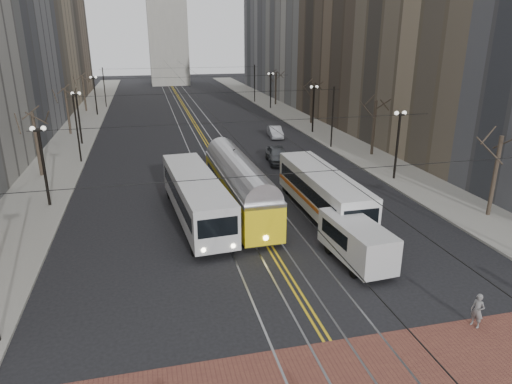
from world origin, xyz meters
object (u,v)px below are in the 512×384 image
streetcar (239,191)px  sedan_silver (275,132)px  rear_bus (322,194)px  pedestrian_b (477,311)px  transit_bus (196,199)px  sedan_grey (277,155)px  cargo_van (356,243)px

streetcar → sedan_silver: streetcar is taller
streetcar → rear_bus: size_ratio=1.13×
rear_bus → sedan_silver: 24.84m
streetcar → pedestrian_b: 16.96m
transit_bus → sedan_silver: bearing=58.4°
sedan_grey → sedan_silver: sedan_grey is taller
cargo_van → sedan_grey: bearing=81.3°
sedan_grey → sedan_silver: size_ratio=1.15×
sedan_silver → pedestrian_b: (-1.94, -38.12, 0.10)m
cargo_van → pedestrian_b: cargo_van is taller
sedan_grey → sedan_silver: (2.89, 11.01, -0.12)m
rear_bus → sedan_grey: (0.76, 13.55, -0.71)m
rear_bus → pedestrian_b: bearing=-83.3°
streetcar → rear_bus: (5.39, -1.82, -0.03)m
streetcar → rear_bus: 5.69m
transit_bus → cargo_van: size_ratio=2.35×
streetcar → cargo_van: (4.60, -8.88, -0.38)m
transit_bus → sedan_silver: transit_bus is taller
sedan_silver → transit_bus: bearing=-111.1°
transit_bus → streetcar: (3.09, 0.95, -0.00)m
transit_bus → cargo_van: transit_bus is taller
transit_bus → pedestrian_b: transit_bus is taller
sedan_silver → pedestrian_b: bearing=-86.9°
rear_bus → pedestrian_b: (1.71, -13.57, -0.74)m
cargo_van → streetcar: bearing=113.0°
streetcar → rear_bus: streetcar is taller
sedan_grey → sedan_silver: bearing=81.4°
transit_bus → streetcar: 3.23m
cargo_van → sedan_grey: size_ratio=1.12×
transit_bus → rear_bus: transit_bus is taller
sedan_silver → pedestrian_b: 38.17m
transit_bus → pedestrian_b: (10.18, -14.44, -0.77)m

